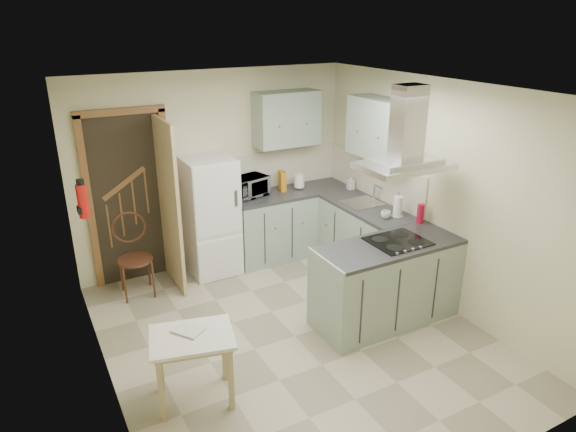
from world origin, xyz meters
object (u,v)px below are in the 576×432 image
drop_leaf_table (194,368)px  microwave (249,187)px  bentwood_chair (135,260)px  fridge (211,216)px  extractor_hood (404,166)px  peninsula (387,282)px

drop_leaf_table → microwave: size_ratio=1.45×
drop_leaf_table → bentwood_chair: size_ratio=0.75×
drop_leaf_table → microwave: (1.57, 2.27, 0.71)m
fridge → microwave: 0.64m
extractor_hood → bentwood_chair: size_ratio=1.00×
fridge → drop_leaf_table: (-1.00, -2.20, -0.43)m
peninsula → bentwood_chair: bentwood_chair is taller
microwave → extractor_hood: bearing=-85.1°
drop_leaf_table → microwave: microwave is taller
fridge → peninsula: (1.22, -1.98, -0.30)m
fridge → peninsula: bearing=-58.3°
extractor_hood → bentwood_chair: (-2.33, 1.82, -1.27)m
fridge → microwave: (0.57, 0.08, 0.28)m
fridge → peninsula: 2.35m
microwave → peninsula: bearing=-87.6°
fridge → microwave: size_ratio=3.18×
bentwood_chair → microwave: bearing=13.0°
drop_leaf_table → extractor_hood: bearing=19.2°
extractor_hood → bentwood_chair: extractor_hood is taller
extractor_hood → bentwood_chair: 3.22m
drop_leaf_table → microwave: 2.85m
peninsula → drop_leaf_table: size_ratio=2.27×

